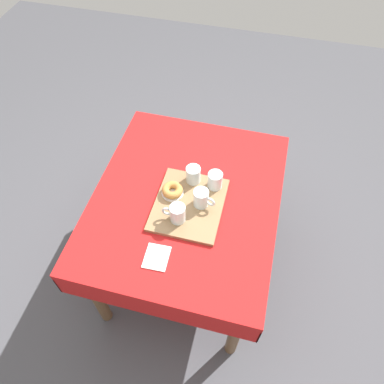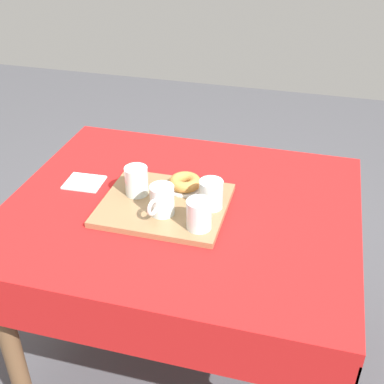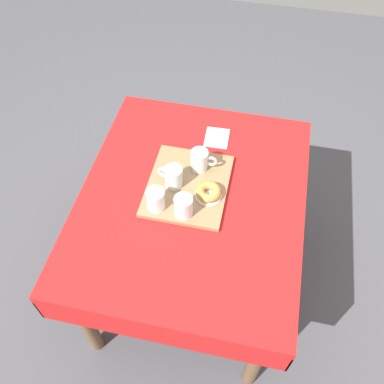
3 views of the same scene
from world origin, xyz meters
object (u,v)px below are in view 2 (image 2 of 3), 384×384
sugar_donut_left (185,182)px  tea_mug_left (162,201)px  serving_tray (164,205)px  water_glass_near (211,196)px  tea_mug_right (137,181)px  dining_table (182,228)px  paper_napkin (84,182)px  water_glass_far (199,216)px  donut_plate_left (185,188)px

sugar_donut_left → tea_mug_left: bearing=79.4°
serving_tray → sugar_donut_left: sugar_donut_left is taller
water_glass_near → sugar_donut_left: water_glass_near is taller
serving_tray → tea_mug_right: (0.10, -0.03, 0.05)m
serving_tray → tea_mug_right: size_ratio=3.46×
dining_table → tea_mug_left: size_ratio=9.95×
serving_tray → paper_napkin: serving_tray is taller
dining_table → paper_napkin: bearing=-6.5°
water_glass_far → paper_napkin: water_glass_far is taller
dining_table → tea_mug_left: 0.18m
tea_mug_left → serving_tray: bearing=-78.1°
dining_table → tea_mug_right: tea_mug_right is taller
dining_table → serving_tray: serving_tray is taller
water_glass_far → donut_plate_left: 0.22m
dining_table → donut_plate_left: size_ratio=10.07×
tea_mug_right → sugar_donut_left: 0.16m
water_glass_far → paper_napkin: bearing=-20.5°
tea_mug_left → sugar_donut_left: tea_mug_left is taller
dining_table → donut_plate_left: donut_plate_left is taller
tea_mug_right → water_glass_near: (-0.25, 0.02, -0.00)m
water_glass_far → sugar_donut_left: 0.22m
water_glass_far → sugar_donut_left: water_glass_far is taller
tea_mug_right → donut_plate_left: bearing=-155.5°
donut_plate_left → tea_mug_right: bearing=24.5°
tea_mug_left → donut_plate_left: bearing=-100.6°
sugar_donut_left → serving_tray: bearing=66.6°
water_glass_near → paper_napkin: bearing=-6.6°
water_glass_far → sugar_donut_left: bearing=-63.5°
tea_mug_right → paper_napkin: size_ratio=0.90×
paper_napkin → tea_mug_left: bearing=158.5°
donut_plate_left → sugar_donut_left: 0.02m
serving_tray → tea_mug_right: bearing=-16.8°
sugar_donut_left → water_glass_far: bearing=116.5°
tea_mug_left → tea_mug_right: (0.11, -0.09, 0.00)m
serving_tray → tea_mug_left: size_ratio=3.50×
serving_tray → water_glass_near: bearing=-174.0°
serving_tray → water_glass_far: bearing=144.4°
dining_table → serving_tray: (0.05, 0.03, 0.10)m
serving_tray → sugar_donut_left: 0.11m
water_glass_far → donut_plate_left: bearing=-63.5°
tea_mug_right → water_glass_near: 0.25m
serving_tray → paper_napkin: (0.31, -0.07, -0.01)m
tea_mug_left → water_glass_near: (-0.14, -0.08, -0.00)m
water_glass_near → water_glass_far: 0.12m
donut_plate_left → sugar_donut_left: sugar_donut_left is taller
donut_plate_left → paper_napkin: (0.36, 0.03, -0.02)m
donut_plate_left → serving_tray: bearing=66.6°
sugar_donut_left → dining_table: bearing=95.4°
serving_tray → sugar_donut_left: (-0.04, -0.10, 0.04)m
dining_table → water_glass_near: 0.18m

